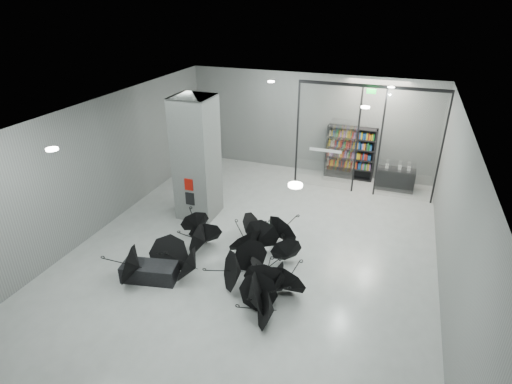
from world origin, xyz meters
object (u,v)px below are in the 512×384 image
(column, at_px, (197,158))
(bookshelf, at_px, (350,153))
(bench, at_px, (150,272))
(umbrella_cluster, at_px, (236,265))
(shop_counter, at_px, (395,179))

(column, distance_m, bookshelf, 6.46)
(bench, relative_size, umbrella_cluster, 0.28)
(bench, height_order, umbrella_cluster, umbrella_cluster)
(bench, distance_m, umbrella_cluster, 2.25)
(column, xyz_separation_m, bookshelf, (4.27, 4.75, -0.95))
(bookshelf, relative_size, shop_counter, 1.52)
(bookshelf, height_order, shop_counter, bookshelf)
(column, height_order, bench, column)
(column, height_order, shop_counter, column)
(column, xyz_separation_m, shop_counter, (6.10, 4.22, -1.59))
(shop_counter, bearing_deg, umbrella_cluster, -118.10)
(bench, distance_m, bookshelf, 9.29)
(shop_counter, bearing_deg, bench, -126.12)
(bench, bearing_deg, umbrella_cluster, 13.65)
(bench, bearing_deg, shop_counter, 42.69)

